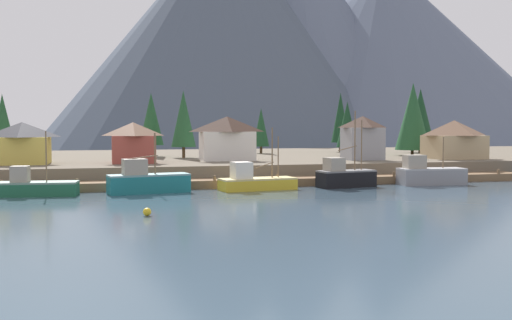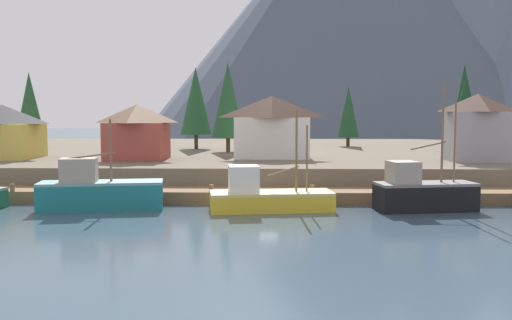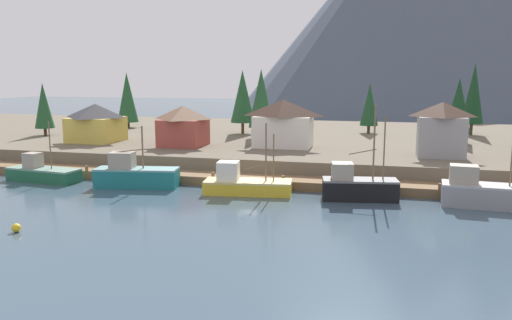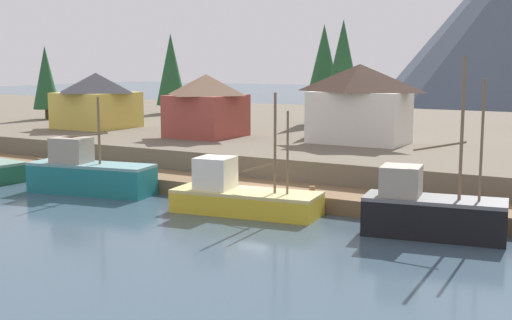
% 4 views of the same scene
% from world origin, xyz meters
% --- Properties ---
extents(ground_plane, '(400.00, 400.00, 1.00)m').
position_xyz_m(ground_plane, '(0.00, 20.00, -0.50)').
color(ground_plane, '#384C5B').
extents(dock, '(80.00, 4.00, 1.60)m').
position_xyz_m(dock, '(0.00, 1.99, 0.50)').
color(dock, brown).
rests_on(dock, ground_plane).
extents(shoreline_bank, '(400.00, 56.00, 2.50)m').
position_xyz_m(shoreline_bank, '(0.00, 32.00, 1.25)').
color(shoreline_bank, '#665B4C').
rests_on(shoreline_bank, ground_plane).
extents(fishing_boat_teal, '(9.44, 4.28, 6.83)m').
position_xyz_m(fishing_boat_teal, '(-12.26, -2.34, 1.35)').
color(fishing_boat_teal, '#196B70').
rests_on(fishing_boat_teal, ground_plane).
extents(fishing_boat_yellow, '(9.44, 4.32, 7.43)m').
position_xyz_m(fishing_boat_yellow, '(0.38, -2.38, 1.04)').
color(fishing_boat_yellow, gold).
rests_on(fishing_boat_yellow, ground_plane).
extents(fishing_boat_black, '(7.66, 3.83, 9.50)m').
position_xyz_m(fishing_boat_black, '(12.00, -2.10, 1.36)').
color(fishing_boat_black, black).
rests_on(fishing_boat_black, ground_plane).
extents(house_red, '(6.09, 6.23, 5.64)m').
position_xyz_m(house_red, '(-13.01, 13.45, 5.38)').
color(house_red, '#9E4238').
rests_on(house_red, shoreline_bank).
extents(house_yellow, '(7.18, 7.05, 5.65)m').
position_xyz_m(house_yellow, '(-27.61, 14.77, 5.39)').
color(house_yellow, gold).
rests_on(house_yellow, shoreline_bank).
extents(house_white, '(8.15, 5.04, 6.56)m').
position_xyz_m(house_white, '(0.81, 15.75, 5.85)').
color(house_white, silver).
rests_on(house_white, shoreline_bank).
extents(conifer_mid_left, '(3.96, 3.96, 10.47)m').
position_xyz_m(conifer_mid_left, '(-33.15, 34.59, 8.29)').
color(conifer_mid_left, '#4C3823').
rests_on(conifer_mid_left, shoreline_bank).
extents(conifer_mid_right, '(4.13, 4.13, 10.76)m').
position_xyz_m(conifer_mid_right, '(-9.20, 30.44, 8.84)').
color(conifer_mid_right, '#4C3823').
rests_on(conifer_mid_right, shoreline_bank).
extents(conifer_back_left, '(3.98, 3.98, 10.85)m').
position_xyz_m(conifer_back_left, '(-4.52, 24.65, 8.80)').
color(conifer_back_left, '#4C3823').
rests_on(conifer_back_left, shoreline_bank).
extents(conifer_centre, '(3.16, 3.16, 8.65)m').
position_xyz_m(conifer_centre, '(-40.37, 19.80, 7.42)').
color(conifer_centre, '#4C3823').
rests_on(conifer_centre, shoreline_bank).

